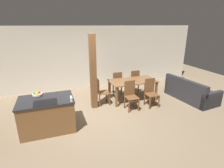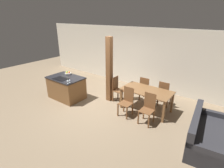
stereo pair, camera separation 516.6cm
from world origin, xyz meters
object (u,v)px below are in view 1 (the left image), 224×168
(kitchen_island, at_px, (48,114))
(wine_glass_near, at_px, (71,97))
(dining_chair_near_right, at_px, (151,92))
(timber_post, at_px, (93,73))
(dining_chair_head_end, at_px, (101,91))
(fruit_bowl, at_px, (37,94))
(dining_chair_near_left, at_px, (131,95))
(wine_glass_middle, at_px, (71,96))
(couch, at_px, (190,92))
(dining_table, at_px, (133,83))
(dining_chair_far_right, at_px, (134,81))
(dining_chair_far_left, at_px, (117,83))

(kitchen_island, distance_m, wine_glass_near, 0.93)
(dining_chair_near_right, bearing_deg, timber_post, 164.54)
(dining_chair_head_end, bearing_deg, timber_post, 116.37)
(fruit_bowl, distance_m, dining_chair_near_left, 2.89)
(wine_glass_near, height_order, wine_glass_middle, same)
(kitchen_island, relative_size, wine_glass_middle, 9.75)
(couch, bearing_deg, dining_table, 65.60)
(dining_chair_near_left, bearing_deg, wine_glass_middle, -161.50)
(dining_chair_far_right, relative_size, dining_chair_head_end, 1.00)
(wine_glass_near, height_order, dining_table, wine_glass_near)
(dining_chair_near_left, bearing_deg, wine_glass_near, -159.35)
(kitchen_island, height_order, dining_chair_near_left, dining_chair_near_left)
(fruit_bowl, bearing_deg, dining_chair_near_left, 1.04)
(wine_glass_near, relative_size, dining_table, 0.08)
(couch, bearing_deg, wine_glass_near, 93.35)
(dining_chair_far_left, bearing_deg, dining_chair_head_end, 38.30)
(dining_chair_near_left, bearing_deg, kitchen_island, -172.19)
(fruit_bowl, xyz_separation_m, timber_post, (1.72, 0.58, 0.30))
(dining_table, xyz_separation_m, dining_chair_far_right, (0.39, 0.67, -0.16))
(fruit_bowl, height_order, wine_glass_middle, wine_glass_middle)
(wine_glass_near, height_order, dining_chair_near_right, wine_glass_near)
(dining_table, xyz_separation_m, couch, (2.10, -0.71, -0.38))
(dining_chair_far_left, height_order, timber_post, timber_post)
(dining_chair_far_left, relative_size, timber_post, 0.39)
(wine_glass_near, bearing_deg, dining_chair_near_right, 15.25)
(dining_chair_near_right, height_order, dining_chair_far_right, same)
(fruit_bowl, xyz_separation_m, couch, (5.35, 0.02, -0.66))
(dining_chair_head_end, bearing_deg, fruit_bowl, 109.87)
(wine_glass_near, relative_size, timber_post, 0.06)
(dining_table, distance_m, timber_post, 1.64)
(timber_post, bearing_deg, dining_chair_near_right, -15.46)
(fruit_bowl, height_order, dining_chair_near_right, fruit_bowl)
(dining_table, relative_size, dining_chair_near_left, 1.76)
(dining_table, bearing_deg, fruit_bowl, -167.41)
(kitchen_island, distance_m, timber_post, 1.92)
(wine_glass_middle, distance_m, dining_chair_far_right, 3.49)
(wine_glass_middle, height_order, dining_chair_far_left, wine_glass_middle)
(dining_chair_far_left, distance_m, couch, 2.86)
(dining_table, distance_m, couch, 2.25)
(dining_chair_head_end, bearing_deg, dining_chair_near_right, -112.49)
(kitchen_island, xyz_separation_m, dining_chair_far_right, (3.42, 1.71, 0.06))
(kitchen_island, height_order, wine_glass_middle, wine_glass_middle)
(kitchen_island, relative_size, fruit_bowl, 5.39)
(dining_chair_near_left, distance_m, couch, 2.50)
(wine_glass_middle, xyz_separation_m, dining_table, (2.41, 1.35, -0.35))
(dining_chair_far_left, bearing_deg, timber_post, 35.57)
(wine_glass_near, height_order, dining_chair_far_right, wine_glass_near)
(fruit_bowl, relative_size, dining_chair_near_left, 0.27)
(dining_chair_near_right, distance_m, timber_post, 2.12)
(dining_table, height_order, dining_chair_near_right, dining_chair_near_right)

